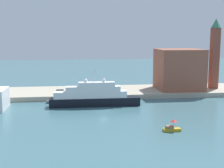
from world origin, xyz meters
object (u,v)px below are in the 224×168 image
at_px(person_figure, 78,93).
at_px(parked_car, 60,92).
at_px(harbor_building, 179,69).
at_px(work_barge, 56,102).
at_px(bell_tower, 215,51).
at_px(large_yacht, 94,96).
at_px(mooring_bollard, 96,94).
at_px(small_motorboat, 172,127).

bearing_deg(person_figure, parked_car, 157.91).
bearing_deg(harbor_building, person_figure, -169.63).
bearing_deg(work_barge, parked_car, 81.37).
height_order(bell_tower, parked_car, bell_tower).
xyz_separation_m(large_yacht, work_barge, (-11.98, 5.85, -2.64)).
height_order(large_yacht, work_barge, large_yacht).
relative_size(work_barge, parked_car, 1.39).
xyz_separation_m(parked_car, mooring_bollard, (12.40, -3.09, -0.32)).
relative_size(bell_tower, parked_car, 6.06).
height_order(large_yacht, parked_car, large_yacht).
distance_m(small_motorboat, mooring_bollard, 40.88).
distance_m(large_yacht, small_motorboat, 32.34).
distance_m(parked_car, person_figure, 6.49).
height_order(small_motorboat, parked_car, parked_car).
height_order(parked_car, mooring_bollard, parked_car).
bearing_deg(work_barge, person_figure, 35.40).
distance_m(harbor_building, mooring_bollard, 33.64).
distance_m(small_motorboat, harbor_building, 49.59).
height_order(harbor_building, person_figure, harbor_building).
bearing_deg(work_barge, mooring_bollard, 18.11).
xyz_separation_m(large_yacht, small_motorboat, (16.33, -27.83, -2.16)).
bearing_deg(large_yacht, mooring_bollard, 81.35).
distance_m(work_barge, mooring_bollard, 14.33).
bearing_deg(person_figure, mooring_bollard, -5.83).
height_order(small_motorboat, person_figure, person_figure).
bearing_deg(parked_car, bell_tower, 4.69).
relative_size(harbor_building, person_figure, 10.21).
bearing_deg(large_yacht, parked_car, 129.03).
height_order(harbor_building, parked_car, harbor_building).
bearing_deg(bell_tower, small_motorboat, -124.08).
xyz_separation_m(small_motorboat, person_figure, (-21.15, 38.75, 1.48)).
height_order(person_figure, mooring_bollard, person_figure).
bearing_deg(parked_car, small_motorboat, -56.60).
distance_m(bell_tower, parked_car, 60.01).
relative_size(small_motorboat, harbor_building, 0.25).
relative_size(work_barge, bell_tower, 0.23).
relative_size(parked_car, person_figure, 2.74).
height_order(parked_car, person_figure, person_figure).
height_order(large_yacht, harbor_building, harbor_building).
bearing_deg(large_yacht, bell_tower, 20.94).
bearing_deg(small_motorboat, large_yacht, 120.40).
distance_m(small_motorboat, parked_car, 49.36).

